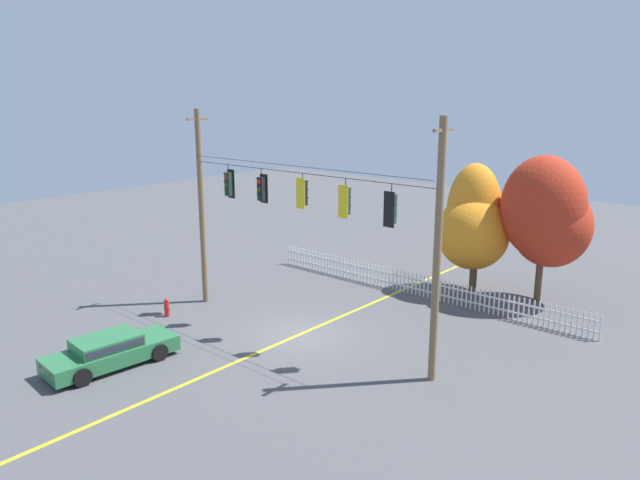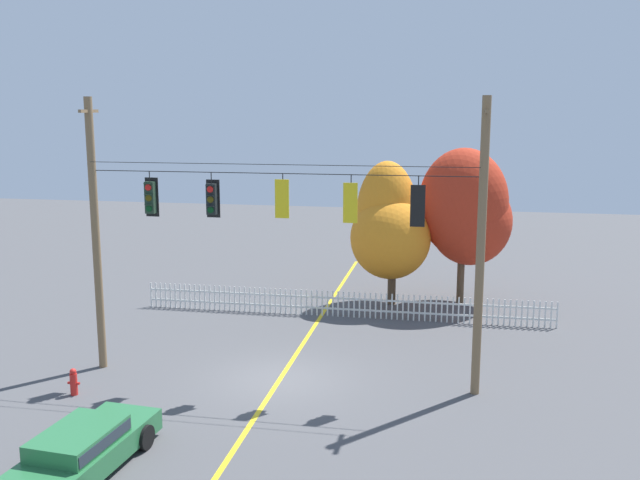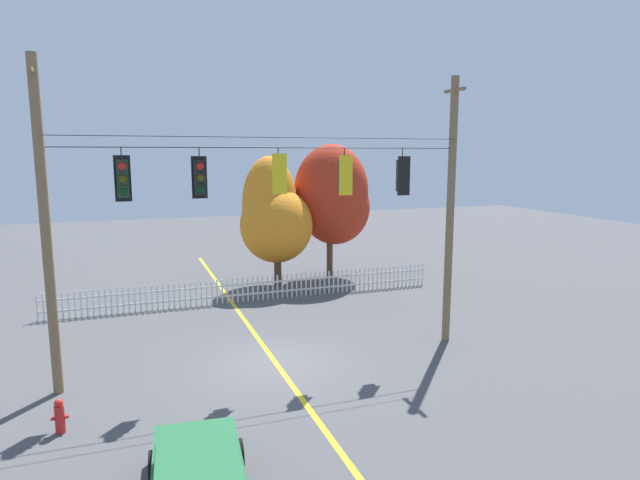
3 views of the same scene
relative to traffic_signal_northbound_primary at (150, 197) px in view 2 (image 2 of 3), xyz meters
The scene contains 13 objects.
ground 7.09m from the traffic_signal_northbound_primary, ahead, with size 80.00×80.00×0.00m, color #4C4C4F.
lane_centerline_stripe 7.09m from the traffic_signal_northbound_primary, ahead, with size 0.16×36.00×0.01m, color gold.
signal_support_span 4.32m from the traffic_signal_northbound_primary, ahead, with size 12.44×1.10×8.89m.
traffic_signal_northbound_primary is the anchor object (origin of this frame).
traffic_signal_southbound_primary 2.03m from the traffic_signal_northbound_primary, ahead, with size 0.43×0.38×1.43m.
traffic_signal_northbound_secondary 4.30m from the traffic_signal_northbound_primary, ahead, with size 0.43×0.38×1.34m.
traffic_signal_westbound_side 6.39m from the traffic_signal_northbound_primary, ahead, with size 0.43×0.38×1.43m.
traffic_signal_eastbound_side 8.38m from the traffic_signal_northbound_primary, ahead, with size 0.43×0.38×1.49m.
white_picket_fence 10.24m from the traffic_signal_northbound_primary, 54.84° to the left, with size 17.02×0.06×1.07m.
autumn_maple_near_fence 11.92m from the traffic_signal_northbound_primary, 55.06° to the left, with size 3.48×3.43×6.30m.
autumn_maple_mid 14.33m from the traffic_signal_northbound_primary, 45.52° to the left, with size 4.04×3.74×6.88m.
parked_car 8.46m from the traffic_signal_northbound_primary, 81.59° to the right, with size 2.15×4.76×1.15m.
fire_hydrant 6.08m from the traffic_signal_northbound_primary, 125.05° to the right, with size 0.38×0.22×0.83m.
Camera 2 is at (5.25, -20.88, 8.52)m, focal length 39.89 mm.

